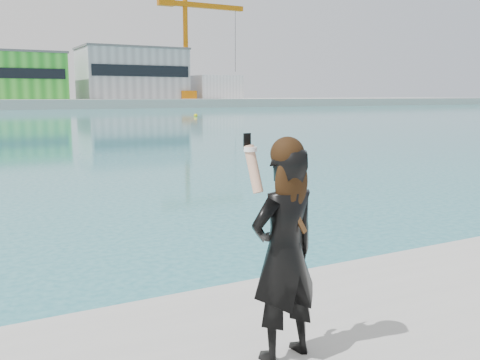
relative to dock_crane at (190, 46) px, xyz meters
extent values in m
cube|color=gray|center=(-13.20, 6.00, -7.07)|extent=(25.00, 15.00, 12.00)
cube|color=black|center=(-13.20, -1.60, -6.47)|extent=(23.75, 0.20, 2.64)
cube|color=#59595B|center=(-13.20, 6.00, -0.82)|extent=(25.50, 15.30, 0.50)
cube|color=silver|center=(8.80, 4.00, -10.07)|extent=(12.00, 10.00, 6.00)
cube|color=#BF640B|center=(-1.20, 0.00, -12.07)|extent=(4.00, 4.00, 2.00)
cylinder|color=#BF640B|center=(-1.20, 0.00, -0.07)|extent=(1.20, 1.20, 22.00)
cube|color=#BF640B|center=(4.80, 0.00, 9.93)|extent=(20.00, 1.20, 1.20)
cube|color=#BF640B|center=(-6.20, 0.00, 9.93)|extent=(4.00, 1.60, 1.60)
cylinder|color=black|center=(12.80, 0.00, 1.93)|extent=(0.10, 0.10, 16.00)
cylinder|color=silver|center=(-31.20, -1.00, -9.07)|extent=(0.16, 0.16, 8.00)
cube|color=red|center=(-30.60, -1.00, -5.67)|extent=(1.20, 0.04, 0.80)
sphere|color=yellow|center=(-25.06, -59.24, -15.07)|extent=(0.50, 0.50, 0.50)
imported|color=black|center=(-52.53, -122.65, -13.44)|extent=(0.64, 0.46, 1.65)
sphere|color=black|center=(-52.53, -122.67, -12.67)|extent=(0.25, 0.25, 0.25)
ellipsoid|color=black|center=(-52.52, -122.72, -12.88)|extent=(0.27, 0.14, 0.44)
cylinder|color=tan|center=(-52.76, -122.58, -12.78)|extent=(0.10, 0.20, 0.36)
cylinder|color=white|center=(-52.77, -122.54, -12.64)|extent=(0.10, 0.10, 0.03)
cube|color=black|center=(-52.77, -122.50, -12.58)|extent=(0.06, 0.02, 0.12)
cube|color=#4C2D14|center=(-52.49, -122.73, -13.11)|extent=(0.23, 0.04, 0.34)
camera|label=1|loc=(-54.70, -125.92, -12.25)|focal=40.00mm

